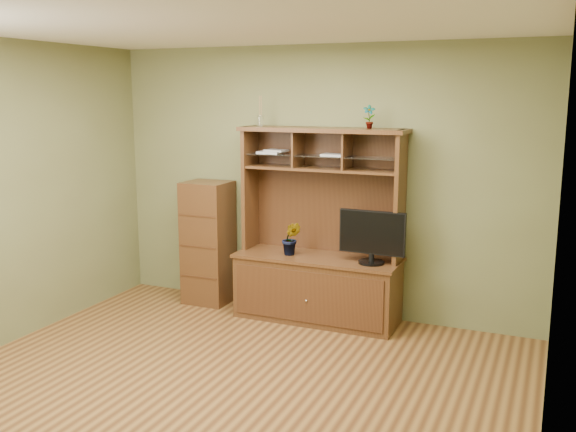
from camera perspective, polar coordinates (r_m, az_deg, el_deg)
The scene contains 8 objects.
room at distance 4.70m, azimuth -5.79°, elevation 0.05°, with size 4.54×4.04×2.74m.
media_hutch at distance 6.38m, azimuth 2.71°, elevation -4.64°, with size 1.66×0.61×1.90m.
monitor at distance 6.04m, azimuth 7.47°, elevation -1.76°, with size 0.64×0.25×0.50m.
orchid_plant at distance 6.32m, azimuth 0.29°, elevation -2.01°, with size 0.18×0.15×0.33m, color #28571E.
top_plant at distance 6.08m, azimuth 7.22°, elevation 8.75°, with size 0.12×0.08×0.22m, color #346122.
reed_diffuser at distance 6.48m, azimuth -2.47°, elevation 9.02°, with size 0.06×0.06×0.30m.
magazines at distance 6.36m, azimuth 0.38°, elevation 5.66°, with size 0.91×0.19×0.04m.
side_cabinet at distance 6.92m, azimuth -7.10°, elevation -2.35°, with size 0.47×0.43×1.31m.
Camera 1 is at (2.25, -4.03, 2.23)m, focal length 40.00 mm.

